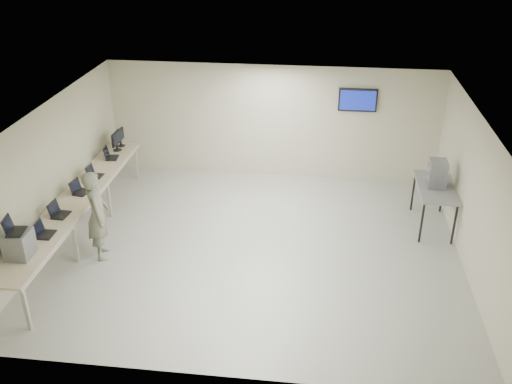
# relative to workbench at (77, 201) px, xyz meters

# --- Properties ---
(room) EXTENTS (8.01, 7.01, 2.81)m
(room) POSITION_rel_workbench_xyz_m (3.62, 0.06, 0.58)
(room) COLOR #A7A795
(room) RESTS_ON ground
(workbench) EXTENTS (0.76, 6.00, 0.90)m
(workbench) POSITION_rel_workbench_xyz_m (0.00, 0.00, 0.00)
(workbench) COLOR beige
(workbench) RESTS_ON ground
(equipment_box) EXTENTS (0.40, 0.45, 0.46)m
(equipment_box) POSITION_rel_workbench_xyz_m (-0.06, -2.12, 0.30)
(equipment_box) COLOR gray
(equipment_box) RESTS_ON workbench
(laptop_on_box) EXTENTS (0.33, 0.38, 0.27)m
(laptop_on_box) POSITION_rel_workbench_xyz_m (-0.12, -2.12, 0.60)
(laptop_on_box) COLOR black
(laptop_on_box) RESTS_ON equipment_box
(laptop_0) EXTENTS (0.29, 0.35, 0.27)m
(laptop_0) POSITION_rel_workbench_xyz_m (-0.00, -1.44, 0.14)
(laptop_0) COLOR black
(laptop_0) RESTS_ON workbench
(laptop_1) EXTENTS (0.32, 0.38, 0.28)m
(laptop_1) POSITION_rel_workbench_xyz_m (-0.05, -0.73, 0.15)
(laptop_1) COLOR black
(laptop_1) RESTS_ON workbench
(laptop_2) EXTENTS (0.34, 0.39, 0.28)m
(laptop_2) POSITION_rel_workbench_xyz_m (-0.03, 0.23, 0.15)
(laptop_2) COLOR black
(laptop_2) RESTS_ON workbench
(laptop_3) EXTENTS (0.29, 0.35, 0.26)m
(laptop_3) POSITION_rel_workbench_xyz_m (-0.02, 0.98, 0.14)
(laptop_3) COLOR black
(laptop_3) RESTS_ON workbench
(laptop_4) EXTENTS (0.33, 0.38, 0.27)m
(laptop_4) POSITION_rel_workbench_xyz_m (-0.02, 2.00, 0.14)
(laptop_4) COLOR black
(laptop_4) RESTS_ON workbench
(monitor_near) EXTENTS (0.21, 0.46, 0.46)m
(monitor_near) POSITION_rel_workbench_xyz_m (-0.01, 2.47, 0.35)
(monitor_near) COLOR black
(monitor_near) RESTS_ON workbench
(monitor_far) EXTENTS (0.19, 0.43, 0.42)m
(monitor_far) POSITION_rel_workbench_xyz_m (-0.01, 2.75, 0.33)
(monitor_far) COLOR black
(monitor_far) RESTS_ON workbench
(soldier) EXTENTS (0.65, 0.77, 1.79)m
(soldier) POSITION_rel_workbench_xyz_m (0.68, -0.62, 0.07)
(soldier) COLOR slate
(soldier) RESTS_ON ground
(side_table) EXTENTS (0.73, 1.57, 0.94)m
(side_table) POSITION_rel_workbench_xyz_m (7.19, 1.31, 0.05)
(side_table) COLOR gray
(side_table) RESTS_ON ground
(storage_bins) EXTENTS (0.36, 0.40, 0.57)m
(storage_bins) POSITION_rel_workbench_xyz_m (7.17, 1.31, 0.40)
(storage_bins) COLOR gray
(storage_bins) RESTS_ON side_table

